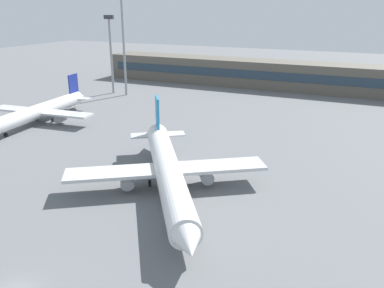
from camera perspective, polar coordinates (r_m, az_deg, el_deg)
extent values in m
plane|color=slate|center=(73.10, -0.41, -2.16)|extent=(400.00, 400.00, 0.00)
cube|color=#5B564C|center=(139.33, 12.63, 9.56)|extent=(129.49, 12.00, 9.00)
cube|color=#263847|center=(133.42, 12.06, 9.39)|extent=(123.02, 0.16, 2.80)
cylinder|color=silver|center=(59.80, -3.49, -3.74)|extent=(23.67, 32.18, 3.84)
cone|color=silver|center=(42.30, -0.47, -14.12)|extent=(5.39, 5.54, 3.64)
cone|color=silver|center=(78.28, -5.06, 1.80)|extent=(4.38, 4.68, 2.69)
cube|color=#197FBF|center=(74.07, -4.97, 4.58)|extent=(2.81, 3.87, 5.55)
cube|color=silver|center=(75.60, -4.89, 1.34)|extent=(9.93, 8.03, 0.24)
cube|color=silver|center=(60.85, -3.59, -3.64)|extent=(27.75, 21.08, 0.50)
cylinder|color=gray|center=(61.16, -9.24, -5.19)|extent=(3.49, 3.81, 2.02)
cylinder|color=gray|center=(62.25, 2.01, -4.49)|extent=(3.49, 3.81, 2.02)
cylinder|color=black|center=(49.82, -1.80, -12.38)|extent=(0.90, 1.06, 1.01)
cylinder|color=black|center=(62.60, -6.04, -5.56)|extent=(0.90, 1.06, 1.01)
cylinder|color=black|center=(63.06, -1.26, -5.26)|extent=(0.90, 1.06, 1.01)
cylinder|color=silver|center=(101.50, -21.01, 4.37)|extent=(6.60, 31.84, 3.34)
cone|color=silver|center=(114.79, -15.63, 6.53)|extent=(2.67, 3.57, 2.34)
cube|color=navy|center=(111.88, -16.58, 8.27)|extent=(0.71, 3.88, 4.84)
cube|color=silver|center=(112.84, -16.31, 6.35)|extent=(9.00, 3.36, 0.21)
cube|color=silver|center=(102.21, -20.68, 4.35)|extent=(26.68, 6.93, 0.44)
cylinder|color=gray|center=(105.88, -22.83, 3.87)|extent=(2.04, 2.98, 1.76)
cylinder|color=gray|center=(99.30, -18.23, 3.48)|extent=(2.04, 2.98, 1.76)
cylinder|color=black|center=(94.24, -25.03, 1.20)|extent=(0.44, 0.91, 0.88)
cylinder|color=black|center=(104.83, -21.22, 3.39)|extent=(0.44, 0.91, 0.88)
cylinder|color=black|center=(102.00, -19.23, 3.21)|extent=(0.44, 0.91, 0.88)
cylinder|color=gray|center=(126.14, -9.69, 13.49)|extent=(0.70, 0.70, 29.48)
cylinder|color=gray|center=(130.27, -11.43, 12.05)|extent=(0.70, 0.70, 22.69)
cube|color=#333338|center=(129.43, -11.79, 17.30)|extent=(3.20, 0.80, 1.20)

